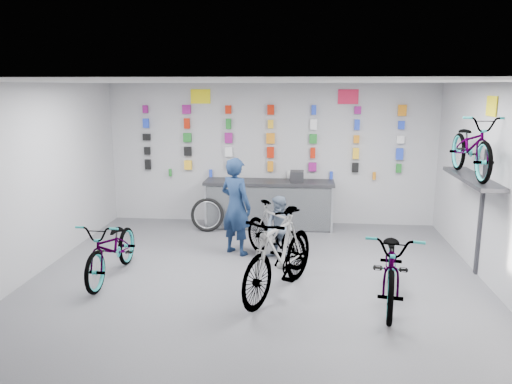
# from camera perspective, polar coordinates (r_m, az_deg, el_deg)

# --- Properties ---
(floor) EXTENTS (8.00, 8.00, 0.00)m
(floor) POSITION_cam_1_polar(r_m,az_deg,el_deg) (7.30, -0.48, -11.78)
(floor) COLOR #4F4F54
(floor) RESTS_ON ground
(ceiling) EXTENTS (8.00, 8.00, 0.00)m
(ceiling) POSITION_cam_1_polar(r_m,az_deg,el_deg) (6.67, -0.53, 12.49)
(ceiling) COLOR white
(ceiling) RESTS_ON wall_back
(wall_back) EXTENTS (7.00, 0.00, 7.00)m
(wall_back) POSITION_cam_1_polar(r_m,az_deg,el_deg) (10.76, 1.69, 4.34)
(wall_back) COLOR #BABABD
(wall_back) RESTS_ON floor
(wall_front) EXTENTS (7.00, 0.00, 7.00)m
(wall_front) POSITION_cam_1_polar(r_m,az_deg,el_deg) (3.09, -8.47, -16.18)
(wall_front) COLOR #BABABD
(wall_front) RESTS_ON floor
(wall_left) EXTENTS (0.00, 8.00, 8.00)m
(wall_left) POSITION_cam_1_polar(r_m,az_deg,el_deg) (7.98, -26.37, 0.33)
(wall_left) COLOR #BABABD
(wall_left) RESTS_ON floor
(counter) EXTENTS (2.70, 0.66, 1.00)m
(counter) POSITION_cam_1_polar(r_m,az_deg,el_deg) (10.49, 1.49, -1.49)
(counter) COLOR black
(counter) RESTS_ON floor
(merch_wall) EXTENTS (5.57, 0.08, 1.56)m
(merch_wall) POSITION_cam_1_polar(r_m,az_deg,el_deg) (10.65, 1.65, 5.83)
(merch_wall) COLOR black
(merch_wall) RESTS_ON wall_back
(wall_bracket) EXTENTS (0.39, 1.90, 2.00)m
(wall_bracket) POSITION_cam_1_polar(r_m,az_deg,el_deg) (8.40, 23.62, 0.86)
(wall_bracket) COLOR #333338
(wall_bracket) RESTS_ON wall_right
(sign_left) EXTENTS (0.42, 0.02, 0.30)m
(sign_left) POSITION_cam_1_polar(r_m,az_deg,el_deg) (10.84, -6.36, 10.80)
(sign_left) COLOR yellow
(sign_left) RESTS_ON wall_back
(sign_right) EXTENTS (0.42, 0.02, 0.30)m
(sign_right) POSITION_cam_1_polar(r_m,az_deg,el_deg) (10.66, 10.49, 10.66)
(sign_right) COLOR #E02047
(sign_right) RESTS_ON wall_back
(sign_side) EXTENTS (0.02, 0.40, 0.30)m
(sign_side) POSITION_cam_1_polar(r_m,az_deg,el_deg) (8.32, 25.32, 8.87)
(sign_side) COLOR yellow
(sign_side) RESTS_ON wall_right
(bike_left) EXTENTS (0.68, 1.86, 0.97)m
(bike_left) POSITION_cam_1_polar(r_m,az_deg,el_deg) (8.09, -16.12, -6.15)
(bike_left) COLOR gray
(bike_left) RESTS_ON floor
(bike_center) EXTENTS (1.38, 2.09, 1.23)m
(bike_center) POSITION_cam_1_polar(r_m,az_deg,el_deg) (7.14, 2.68, -7.04)
(bike_center) COLOR gray
(bike_center) RESTS_ON floor
(bike_right) EXTENTS (1.06, 2.17, 1.09)m
(bike_right) POSITION_cam_1_polar(r_m,az_deg,el_deg) (7.16, 15.35, -8.02)
(bike_right) COLOR gray
(bike_right) RESTS_ON floor
(bike_service) EXTENTS (1.43, 1.62, 1.02)m
(bike_service) POSITION_cam_1_polar(r_m,az_deg,el_deg) (8.51, 2.17, -4.61)
(bike_service) COLOR gray
(bike_service) RESTS_ON floor
(bike_wall) EXTENTS (0.63, 1.80, 0.95)m
(bike_wall) POSITION_cam_1_polar(r_m,az_deg,el_deg) (8.29, 23.45, 4.87)
(bike_wall) COLOR gray
(bike_wall) RESTS_ON wall_bracket
(clerk) EXTENTS (0.76, 0.69, 1.74)m
(clerk) POSITION_cam_1_polar(r_m,az_deg,el_deg) (8.79, -2.31, -1.64)
(clerk) COLOR #142648
(clerk) RESTS_ON floor
(customer) EXTENTS (0.69, 0.65, 1.12)m
(customer) POSITION_cam_1_polar(r_m,az_deg,el_deg) (8.53, 2.75, -4.20)
(customer) COLOR slate
(customer) RESTS_ON floor
(spare_wheel) EXTENTS (0.71, 0.27, 0.69)m
(spare_wheel) POSITION_cam_1_polar(r_m,az_deg,el_deg) (10.33, -5.60, -2.62)
(spare_wheel) COLOR black
(spare_wheel) RESTS_ON floor
(register) EXTENTS (0.28, 0.30, 0.22)m
(register) POSITION_cam_1_polar(r_m,az_deg,el_deg) (10.35, 4.70, 1.81)
(register) COLOR black
(register) RESTS_ON counter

